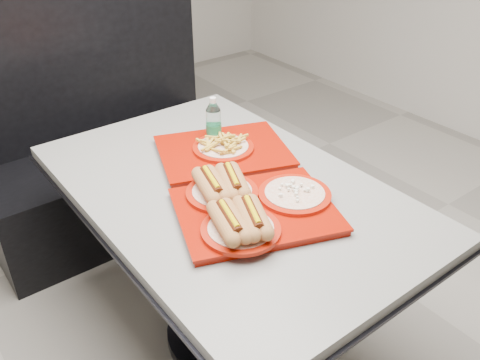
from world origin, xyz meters
TOP-DOWN VIEW (x-y plane):
  - ground at (0.00, 0.00)m, footprint 6.00×6.00m
  - diner_table at (0.00, 0.00)m, footprint 0.92×1.42m
  - booth_bench at (0.00, 1.09)m, footprint 1.30×0.57m
  - tray_near at (-0.05, -0.18)m, footprint 0.59×0.53m
  - tray_far at (0.12, 0.19)m, footprint 0.58×0.52m
  - water_bottle at (0.15, 0.29)m, footprint 0.06×0.06m

SIDE VIEW (x-z plane):
  - ground at x=0.00m, z-range 0.00..0.00m
  - booth_bench at x=0.00m, z-range -0.27..1.08m
  - diner_table at x=0.00m, z-range 0.21..0.96m
  - tray_far at x=0.12m, z-range 0.73..0.82m
  - tray_near at x=-0.05m, z-range 0.74..0.84m
  - water_bottle at x=0.15m, z-range 0.74..0.93m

